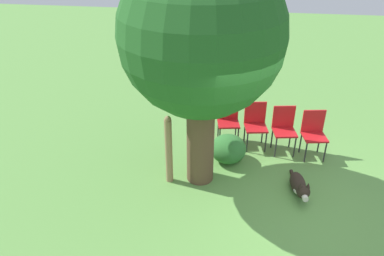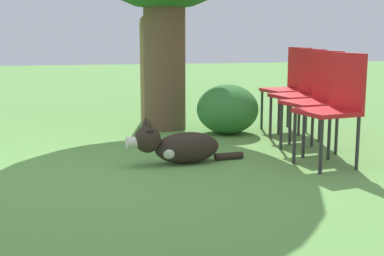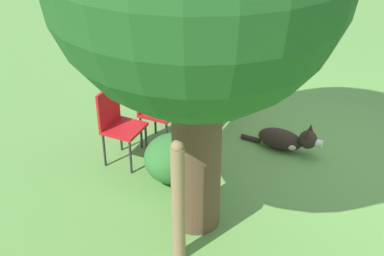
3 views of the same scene
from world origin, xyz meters
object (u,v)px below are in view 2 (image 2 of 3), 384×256
fence_post (145,69)px  red_chair_0 (336,101)px  red_chair_3 (291,83)px  red_chair_2 (303,88)px  dog (177,146)px  red_chair_1 (317,94)px

fence_post → red_chair_0: fence_post is taller
fence_post → red_chair_3: (1.57, -0.95, -0.12)m
red_chair_0 → red_chair_2: bearing=-110.5°
dog → red_chair_2: (1.49, 0.78, 0.40)m
dog → red_chair_0: size_ratio=1.11×
red_chair_2 → dog: bearing=17.5°
fence_post → red_chair_1: 2.49m
red_chair_3 → fence_post: bearing=-41.2°
red_chair_3 → red_chair_2: bearing=69.5°
red_chair_0 → dog: bearing=-25.4°
fence_post → red_chair_0: size_ratio=1.39×
red_chair_0 → red_chair_3: bearing=-110.5°
red_chair_2 → red_chair_3: (0.10, 0.57, 0.00)m
dog → red_chair_3: red_chair_3 is taller
fence_post → red_chair_2: (1.46, -1.51, -0.12)m
fence_post → red_chair_2: 2.11m
red_chair_0 → red_chair_1: (0.10, 0.57, 0.00)m
red_chair_1 → red_chair_3: (0.21, 1.13, 0.00)m
dog → fence_post: (0.03, 2.29, 0.51)m
dog → red_chair_0: bearing=158.0°
fence_post → red_chair_3: fence_post is taller
fence_post → red_chair_2: size_ratio=1.39×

